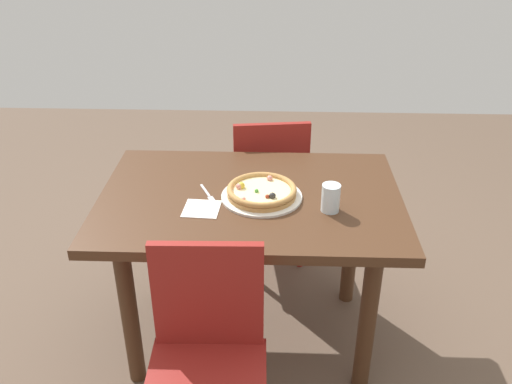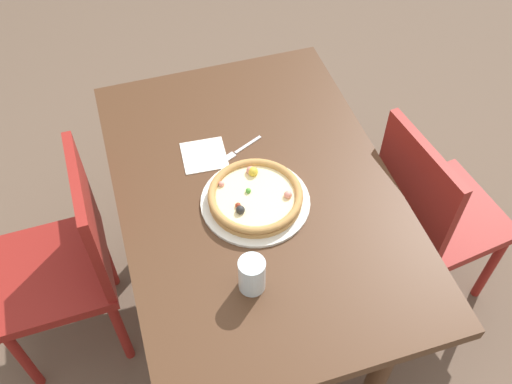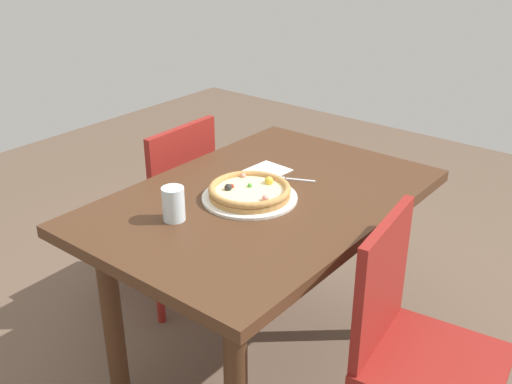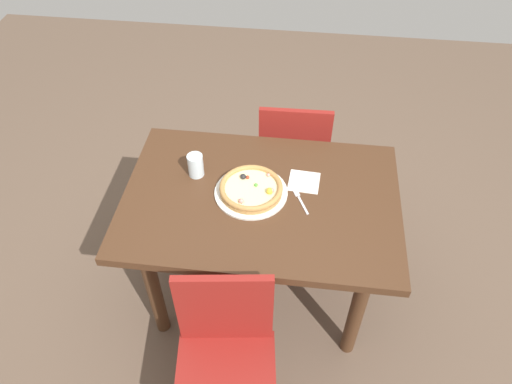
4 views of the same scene
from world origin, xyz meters
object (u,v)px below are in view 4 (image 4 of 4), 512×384
Objects in this scene: dining_table at (261,214)px; plate at (251,192)px; pizza at (251,188)px; drinking_glass at (196,165)px; chair_far at (293,154)px; fork at (299,199)px; chair_near at (226,358)px; napkin at (304,182)px.

dining_table is 0.13m from plate.
drinking_glass is at bearing 161.12° from pizza.
chair_far reaches higher than fork.
chair_near and chair_far have the same top height.
pizza is at bearing -156.47° from napkin.
pizza is at bearing 158.02° from dining_table.
plate is at bearing -156.55° from napkin.
chair_far is (0.12, 0.63, -0.17)m from dining_table.
dining_table is 1.43× the size of chair_near.
plate is 0.22m from fork.
fork is at bearing 3.06° from dining_table.
pizza is (-0.05, 0.02, 0.14)m from dining_table.
pizza is 0.22m from fork.
chair_far is 2.63× the size of plate.
chair_far is 0.70m from plate.
dining_table is 7.94× the size of fork.
chair_far is 3.05× the size of pizza.
dining_table is 0.25m from napkin.
drinking_glass reaches higher than plate.
napkin is at bearing 32.76° from dining_table.
chair_near reaches higher than dining_table.
dining_table is at bearing -102.00° from chair_far.
chair_near is 1.00× the size of chair_far.
pizza is (0.02, 0.65, 0.32)m from chair_near.
drinking_glass is at bearing -131.18° from chair_far.
chair_far is 0.69m from fork.
plate is at bearing -99.20° from chair_near.
plate is at bearing 158.39° from dining_table.
chair_near is 6.20× the size of napkin.
drinking_glass is at bearing -179.00° from napkin.
pizza reaches higher than napkin.
drinking_glass is at bearing -78.95° from chair_near.
pizza is (-0.16, -0.62, 0.32)m from chair_far.
napkin is (0.23, 0.10, -0.03)m from pizza.
chair_near is (-0.07, -0.64, -0.17)m from dining_table.
napkin is at bearing -116.00° from chair_near.
fork is 0.11m from napkin.
chair_near is 7.73× the size of drinking_glass.
pizza is 1.82× the size of fork.
drinking_glass is at bearing 160.66° from dining_table.
chair_far is 0.59m from napkin.
fork is (0.22, -0.01, -0.00)m from plate.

